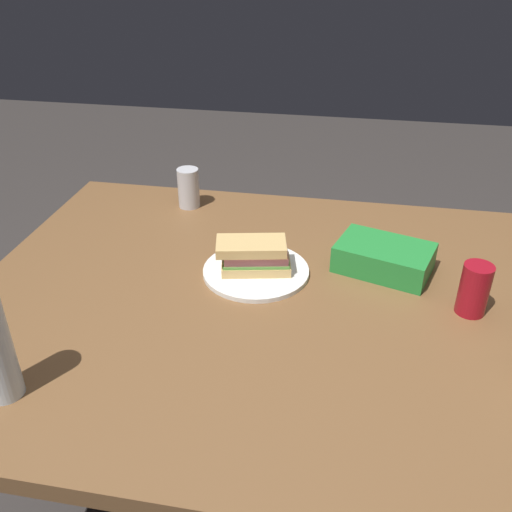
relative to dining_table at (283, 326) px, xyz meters
name	(u,v)px	position (x,y,z in m)	size (l,w,h in m)	color
ground_plane	(278,499)	(0.00, 0.00, -0.66)	(8.00, 8.00, 0.00)	#383330
dining_table	(283,326)	(0.00, 0.00, 0.00)	(1.51, 1.14, 0.75)	brown
paper_plate	(256,271)	(0.09, -0.10, 0.09)	(0.27, 0.27, 0.01)	white
sandwich	(255,255)	(0.09, -0.09, 0.14)	(0.20, 0.13, 0.08)	#DBB26B
soda_can_red	(474,289)	(-0.42, -0.02, 0.14)	(0.07, 0.07, 0.12)	maroon
chip_bag	(384,258)	(-0.23, -0.17, 0.12)	(0.23, 0.15, 0.07)	#268C38
soda_can_silver	(189,188)	(0.36, -0.44, 0.14)	(0.07, 0.07, 0.12)	silver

